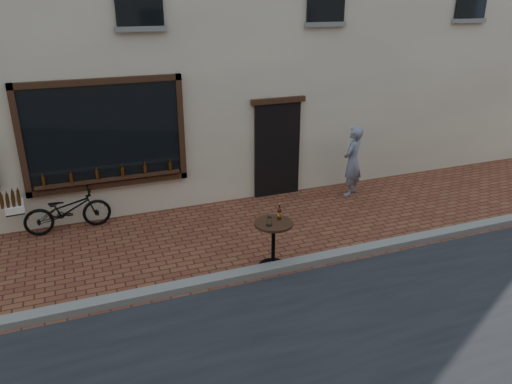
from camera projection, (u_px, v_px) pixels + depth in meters
name	position (u px, v px, depth m)	size (l,w,h in m)	color
ground	(255.00, 282.00, 8.36)	(90.00, 90.00, 0.00)	brown
kerb	(250.00, 273.00, 8.51)	(90.00, 0.25, 0.12)	slate
cargo_bicycle	(66.00, 210.00, 9.99)	(2.01, 0.70, 0.94)	black
bistro_table	(274.00, 235.00, 8.59)	(0.67, 0.67, 1.15)	black
pedestrian	(353.00, 161.00, 11.64)	(0.61, 0.40, 1.66)	slate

